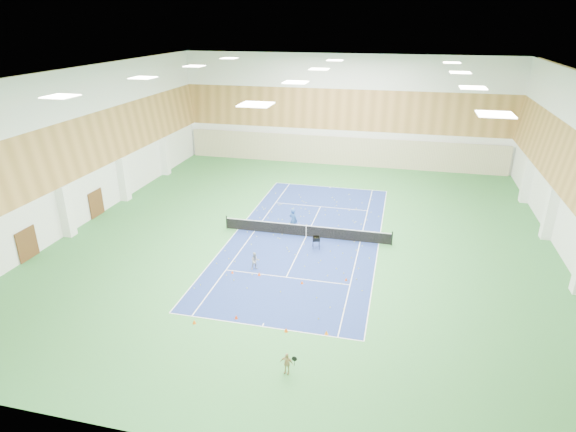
{
  "coord_description": "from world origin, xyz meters",
  "views": [
    {
      "loc": [
        6.45,
        -32.7,
        15.53
      ],
      "look_at": [
        -1.17,
        -1.03,
        2.0
      ],
      "focal_mm": 30.0,
      "sensor_mm": 36.0,
      "label": 1
    }
  ],
  "objects_px": {
    "ball_cart": "(316,242)",
    "child_court": "(255,261)",
    "coach": "(293,220)",
    "tennis_net": "(306,230)",
    "child_apron": "(287,363)"
  },
  "relations": [
    {
      "from": "tennis_net",
      "to": "child_apron",
      "type": "relative_size",
      "value": 11.54
    },
    {
      "from": "coach",
      "to": "child_court",
      "type": "relative_size",
      "value": 1.63
    },
    {
      "from": "tennis_net",
      "to": "ball_cart",
      "type": "height_order",
      "value": "tennis_net"
    },
    {
      "from": "tennis_net",
      "to": "coach",
      "type": "relative_size",
      "value": 6.54
    },
    {
      "from": "coach",
      "to": "child_apron",
      "type": "xyz_separation_m",
      "value": [
        3.3,
        -15.72,
        -0.42
      ]
    },
    {
      "from": "coach",
      "to": "ball_cart",
      "type": "xyz_separation_m",
      "value": [
        2.25,
        -2.4,
        -0.51
      ]
    },
    {
      "from": "coach",
      "to": "child_court",
      "type": "xyz_separation_m",
      "value": [
        -1.1,
        -6.41,
        -0.38
      ]
    },
    {
      "from": "coach",
      "to": "child_court",
      "type": "distance_m",
      "value": 6.52
    },
    {
      "from": "coach",
      "to": "child_apron",
      "type": "distance_m",
      "value": 16.07
    },
    {
      "from": "coach",
      "to": "ball_cart",
      "type": "height_order",
      "value": "coach"
    },
    {
      "from": "coach",
      "to": "child_apron",
      "type": "bearing_deg",
      "value": 126.45
    },
    {
      "from": "ball_cart",
      "to": "child_court",
      "type": "bearing_deg",
      "value": -144.69
    },
    {
      "from": "tennis_net",
      "to": "child_court",
      "type": "height_order",
      "value": "child_court"
    },
    {
      "from": "child_apron",
      "to": "child_court",
      "type": "bearing_deg",
      "value": 122.02
    },
    {
      "from": "coach",
      "to": "ball_cart",
      "type": "distance_m",
      "value": 3.33
    }
  ]
}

